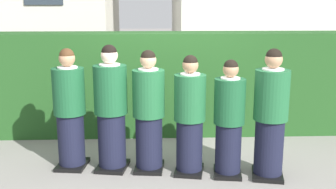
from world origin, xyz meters
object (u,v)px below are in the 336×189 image
object	(u,v)px
student_front_row_0	(70,112)
student_front_row_1	(111,111)
student_front_row_4	(229,121)
student_front_row_5	(270,117)
student_front_row_2	(149,114)
student_front_row_3	(190,118)

from	to	relation	value
student_front_row_0	student_front_row_1	world-z (taller)	student_front_row_1
student_front_row_4	student_front_row_5	world-z (taller)	student_front_row_5
student_front_row_2	student_front_row_5	world-z (taller)	student_front_row_5
student_front_row_4	student_front_row_5	xyz separation A→B (m)	(0.51, -0.08, 0.07)
student_front_row_1	student_front_row_2	distance (m)	0.50
student_front_row_1	student_front_row_4	xyz separation A→B (m)	(1.53, -0.28, -0.08)
student_front_row_3	student_front_row_4	size ratio (longest dim) A/B	1.03
student_front_row_0	student_front_row_1	size ratio (longest dim) A/B	0.97
student_front_row_4	student_front_row_3	bearing A→B (deg)	169.07
student_front_row_1	student_front_row_3	size ratio (longest dim) A/B	1.07
student_front_row_2	student_front_row_4	bearing A→B (deg)	-12.17
student_front_row_0	student_front_row_3	size ratio (longest dim) A/B	1.04
student_front_row_1	student_front_row_5	world-z (taller)	student_front_row_1
student_front_row_4	student_front_row_5	distance (m)	0.52
student_front_row_1	student_front_row_3	xyz separation A→B (m)	(1.03, -0.18, -0.06)
student_front_row_0	student_front_row_5	size ratio (longest dim) A/B	0.98
student_front_row_1	student_front_row_4	distance (m)	1.55
student_front_row_1	student_front_row_4	size ratio (longest dim) A/B	1.11
student_front_row_3	student_front_row_4	bearing A→B (deg)	-10.93
student_front_row_1	student_front_row_3	distance (m)	1.05
student_front_row_4	student_front_row_5	size ratio (longest dim) A/B	0.91
student_front_row_4	student_front_row_0	bearing A→B (deg)	170.26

